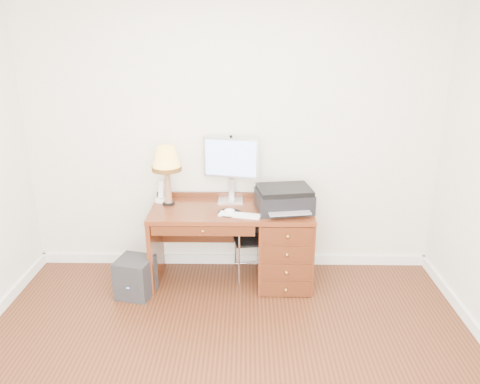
{
  "coord_description": "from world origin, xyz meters",
  "views": [
    {
      "loc": [
        0.14,
        -2.65,
        2.33
      ],
      "look_at": [
        0.08,
        1.2,
        0.98
      ],
      "focal_mm": 35.0,
      "sensor_mm": 36.0,
      "label": 1
    }
  ],
  "objects_px": {
    "desk": "(265,241)",
    "chair": "(253,236)",
    "leg_lamp": "(166,162)",
    "monitor": "(230,161)",
    "equipment_box": "(135,277)",
    "phone": "(162,196)",
    "printer": "(284,199)"
  },
  "relations": [
    {
      "from": "desk",
      "to": "chair",
      "type": "bearing_deg",
      "value": 162.61
    },
    {
      "from": "leg_lamp",
      "to": "chair",
      "type": "relative_size",
      "value": 0.75
    },
    {
      "from": "chair",
      "to": "monitor",
      "type": "bearing_deg",
      "value": 130.88
    },
    {
      "from": "monitor",
      "to": "leg_lamp",
      "type": "bearing_deg",
      "value": -154.99
    },
    {
      "from": "equipment_box",
      "to": "monitor",
      "type": "bearing_deg",
      "value": 43.71
    },
    {
      "from": "chair",
      "to": "leg_lamp",
      "type": "bearing_deg",
      "value": 168.19
    },
    {
      "from": "chair",
      "to": "equipment_box",
      "type": "relative_size",
      "value": 2.09
    },
    {
      "from": "desk",
      "to": "equipment_box",
      "type": "xyz_separation_m",
      "value": [
        -1.2,
        -0.29,
        -0.23
      ]
    },
    {
      "from": "monitor",
      "to": "equipment_box",
      "type": "height_order",
      "value": "monitor"
    },
    {
      "from": "monitor",
      "to": "phone",
      "type": "xyz_separation_m",
      "value": [
        -0.66,
        -0.07,
        -0.33
      ]
    },
    {
      "from": "desk",
      "to": "monitor",
      "type": "relative_size",
      "value": 2.43
    },
    {
      "from": "leg_lamp",
      "to": "chair",
      "type": "xyz_separation_m",
      "value": [
        0.8,
        -0.06,
        -0.71
      ]
    },
    {
      "from": "printer",
      "to": "chair",
      "type": "distance_m",
      "value": 0.5
    },
    {
      "from": "chair",
      "to": "printer",
      "type": "bearing_deg",
      "value": -21.81
    },
    {
      "from": "monitor",
      "to": "phone",
      "type": "distance_m",
      "value": 0.74
    },
    {
      "from": "desk",
      "to": "leg_lamp",
      "type": "height_order",
      "value": "leg_lamp"
    },
    {
      "from": "monitor",
      "to": "leg_lamp",
      "type": "relative_size",
      "value": 1.09
    },
    {
      "from": "printer",
      "to": "leg_lamp",
      "type": "height_order",
      "value": "leg_lamp"
    },
    {
      "from": "monitor",
      "to": "leg_lamp",
      "type": "height_order",
      "value": "monitor"
    },
    {
      "from": "phone",
      "to": "monitor",
      "type": "bearing_deg",
      "value": 25.05
    },
    {
      "from": "phone",
      "to": "equipment_box",
      "type": "bearing_deg",
      "value": -95.38
    },
    {
      "from": "desk",
      "to": "equipment_box",
      "type": "bearing_deg",
      "value": -166.58
    },
    {
      "from": "equipment_box",
      "to": "desk",
      "type": "bearing_deg",
      "value": 26.28
    },
    {
      "from": "printer",
      "to": "desk",
      "type": "bearing_deg",
      "value": 159.29
    },
    {
      "from": "monitor",
      "to": "printer",
      "type": "bearing_deg",
      "value": -15.28
    },
    {
      "from": "equipment_box",
      "to": "phone",
      "type": "bearing_deg",
      "value": 78.41
    },
    {
      "from": "desk",
      "to": "equipment_box",
      "type": "relative_size",
      "value": 4.18
    },
    {
      "from": "printer",
      "to": "leg_lamp",
      "type": "distance_m",
      "value": 1.14
    },
    {
      "from": "equipment_box",
      "to": "leg_lamp",
      "type": "bearing_deg",
      "value": 67.22
    },
    {
      "from": "leg_lamp",
      "to": "chair",
      "type": "height_order",
      "value": "leg_lamp"
    },
    {
      "from": "desk",
      "to": "phone",
      "type": "height_order",
      "value": "phone"
    },
    {
      "from": "monitor",
      "to": "leg_lamp",
      "type": "distance_m",
      "value": 0.6
    }
  ]
}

